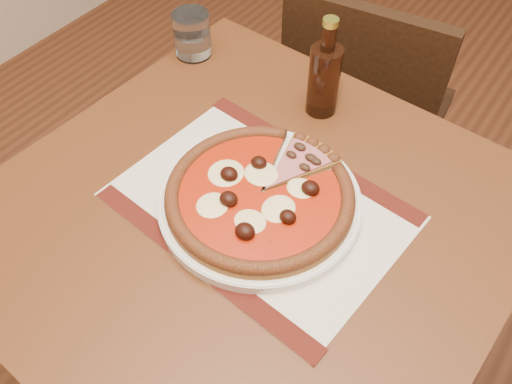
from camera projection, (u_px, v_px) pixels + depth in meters
table at (249, 247)px, 0.95m from camera, size 0.84×0.84×0.75m
chair_far at (363, 110)px, 1.45m from camera, size 0.43×0.43×0.82m
placemat at (260, 206)px, 0.88m from camera, size 0.47×0.36×0.00m
plate at (260, 202)px, 0.87m from camera, size 0.33×0.33×0.02m
pizza at (260, 194)px, 0.86m from camera, size 0.30×0.30×0.04m
ham_slice at (298, 169)px, 0.90m from camera, size 0.10×0.14×0.02m
water_glass at (192, 34)px, 1.11m from camera, size 0.09×0.09×0.09m
bottle at (324, 77)px, 0.97m from camera, size 0.06×0.06×0.19m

